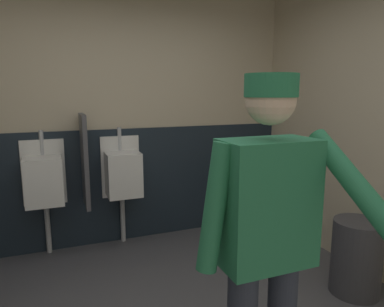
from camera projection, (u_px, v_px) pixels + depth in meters
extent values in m
cube|color=beige|center=(115.00, 112.00, 3.70)|extent=(4.41, 0.12, 2.79)
cube|color=#19232D|center=(119.00, 186.00, 3.77)|extent=(3.81, 0.03, 1.22)
cube|color=white|center=(44.00, 172.00, 3.45)|extent=(0.40, 0.05, 0.65)
cube|color=white|center=(44.00, 181.00, 3.30)|extent=(0.34, 0.30, 0.45)
cylinder|color=#B7BABF|center=(42.00, 143.00, 3.39)|extent=(0.04, 0.04, 0.24)
cylinder|color=#B7BABF|center=(48.00, 227.00, 3.51)|extent=(0.05, 0.05, 0.55)
cube|color=white|center=(120.00, 166.00, 3.72)|extent=(0.40, 0.05, 0.65)
cube|color=white|center=(123.00, 174.00, 3.57)|extent=(0.34, 0.30, 0.45)
cylinder|color=#B7BABF|center=(119.00, 139.00, 3.66)|extent=(0.04, 0.04, 0.24)
cylinder|color=#B7BABF|center=(123.00, 217.00, 3.78)|extent=(0.05, 0.05, 0.55)
cube|color=#4C4C51|center=(85.00, 161.00, 3.38)|extent=(0.04, 0.40, 0.90)
cube|color=#26724C|center=(267.00, 203.00, 1.56)|extent=(0.42, 0.24, 0.57)
cylinder|color=#26724C|center=(215.00, 208.00, 1.46)|extent=(0.17, 0.09, 0.56)
cylinder|color=#26724C|center=(353.00, 181.00, 1.43)|extent=(0.09, 0.50, 0.39)
sphere|color=beige|center=(271.00, 100.00, 1.48)|extent=(0.22, 0.22, 0.22)
cylinder|color=#26724C|center=(271.00, 85.00, 1.47)|extent=(0.23, 0.23, 0.10)
cylinder|color=#38383D|center=(356.00, 257.00, 2.80)|extent=(0.39, 0.39, 0.60)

